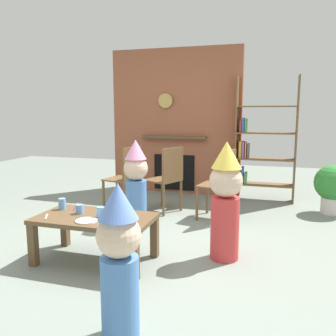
{
  "coord_description": "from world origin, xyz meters",
  "views": [
    {
      "loc": [
        1.25,
        -3.21,
        1.38
      ],
      "look_at": [
        0.15,
        0.4,
        0.77
      ],
      "focal_mm": 37.9,
      "sensor_mm": 36.0,
      "label": 1
    }
  ],
  "objects": [
    {
      "name": "coffee_table",
      "position": [
        -0.3,
        -0.41,
        0.36
      ],
      "size": [
        1.07,
        0.6,
        0.43
      ],
      "color": "brown",
      "rests_on": "ground_plane"
    },
    {
      "name": "brick_fireplace_feature",
      "position": [
        -0.38,
        2.6,
        1.19
      ],
      "size": [
        2.2,
        0.28,
        2.4
      ],
      "color": "#935138",
      "rests_on": "ground_plane"
    },
    {
      "name": "table_fork",
      "position": [
        -0.72,
        -0.56,
        0.43
      ],
      "size": [
        0.09,
        0.14,
        0.01
      ],
      "primitive_type": "cube",
      "rotation": [
        0.0,
        0.0,
        2.09
      ],
      "color": "silver",
      "rests_on": "coffee_table"
    },
    {
      "name": "child_in_pink",
      "position": [
        0.83,
        -0.01,
        0.59
      ],
      "size": [
        0.31,
        0.31,
        1.11
      ],
      "rotation": [
        0.0,
        0.0,
        -2.8
      ],
      "color": "#D13838",
      "rests_on": "ground_plane"
    },
    {
      "name": "paper_cup_far_left",
      "position": [
        -0.48,
        -0.37,
        0.47
      ],
      "size": [
        0.07,
        0.07,
        0.09
      ],
      "primitive_type": "cylinder",
      "color": "#669EE0",
      "rests_on": "coffee_table"
    },
    {
      "name": "ground_plane",
      "position": [
        0.0,
        0.0,
        0.0
      ],
      "size": [
        12.0,
        12.0,
        0.0
      ],
      "primitive_type": "plane",
      "color": "gray"
    },
    {
      "name": "paper_plate_front",
      "position": [
        -0.3,
        -0.57,
        0.44
      ],
      "size": [
        0.19,
        0.19,
        0.01
      ],
      "primitive_type": "cylinder",
      "color": "white",
      "rests_on": "coffee_table"
    },
    {
      "name": "potted_plant_tall",
      "position": [
        2.01,
        1.91,
        0.39
      ],
      "size": [
        0.48,
        0.48,
        0.67
      ],
      "color": "beige",
      "rests_on": "ground_plane"
    },
    {
      "name": "dining_chair_left",
      "position": [
        -0.7,
        1.23,
        0.51
      ],
      "size": [
        0.48,
        0.48,
        0.9
      ],
      "rotation": [
        0.0,
        0.0,
        2.9
      ],
      "color": "brown",
      "rests_on": "ground_plane"
    },
    {
      "name": "child_with_cone_hat",
      "position": [
        0.39,
        -1.38,
        0.51
      ],
      "size": [
        0.27,
        0.27,
        0.97
      ],
      "rotation": [
        0.0,
        0.0,
        2.19
      ],
      "color": "#4C7FC6",
      "rests_on": "ground_plane"
    },
    {
      "name": "paper_cup_center",
      "position": [
        -0.72,
        -0.3,
        0.48
      ],
      "size": [
        0.07,
        0.07,
        0.11
      ],
      "primitive_type": "cylinder",
      "color": "#669EE0",
      "rests_on": "coffee_table"
    },
    {
      "name": "bookshelf",
      "position": [
        1.02,
        2.4,
        0.87
      ],
      "size": [
        0.9,
        0.28,
        1.9
      ],
      "color": "brown",
      "rests_on": "ground_plane"
    },
    {
      "name": "dining_chair_middle",
      "position": [
        -0.14,
        1.32,
        0.51
      ],
      "size": [
        0.53,
        0.53,
        0.9
      ],
      "rotation": [
        0.0,
        0.0,
        2.71
      ],
      "color": "brown",
      "rests_on": "ground_plane"
    },
    {
      "name": "child_by_the_chairs",
      "position": [
        -0.34,
        0.67,
        0.55
      ],
      "size": [
        0.29,
        0.29,
        1.05
      ],
      "rotation": [
        0.0,
        0.0,
        -1.54
      ],
      "color": "#4C7FC6",
      "rests_on": "ground_plane"
    },
    {
      "name": "birthday_cake_slice",
      "position": [
        -0.57,
        -0.27,
        0.47
      ],
      "size": [
        0.1,
        0.1,
        0.08
      ],
      "primitive_type": "cone",
      "color": "pink",
      "rests_on": "coffee_table"
    },
    {
      "name": "paper_plate_rear",
      "position": [
        -0.04,
        -0.45,
        0.44
      ],
      "size": [
        0.17,
        0.17,
        0.01
      ],
      "primitive_type": "cylinder",
      "color": "white",
      "rests_on": "coffee_table"
    },
    {
      "name": "paper_cup_near_left",
      "position": [
        -0.23,
        -0.43,
        0.48
      ],
      "size": [
        0.07,
        0.07,
        0.1
      ],
      "primitive_type": "cylinder",
      "color": "#669EE0",
      "rests_on": "coffee_table"
    },
    {
      "name": "dining_chair_right",
      "position": [
        0.63,
        1.21,
        0.51
      ],
      "size": [
        0.47,
        0.47,
        0.9
      ],
      "rotation": [
        0.0,
        0.0,
        2.96
      ],
      "color": "brown",
      "rests_on": "ground_plane"
    },
    {
      "name": "paper_cup_near_right",
      "position": [
        -0.12,
        -0.34,
        0.48
      ],
      "size": [
        0.06,
        0.06,
        0.1
      ],
      "primitive_type": "cylinder",
      "color": "silver",
      "rests_on": "coffee_table"
    }
  ]
}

